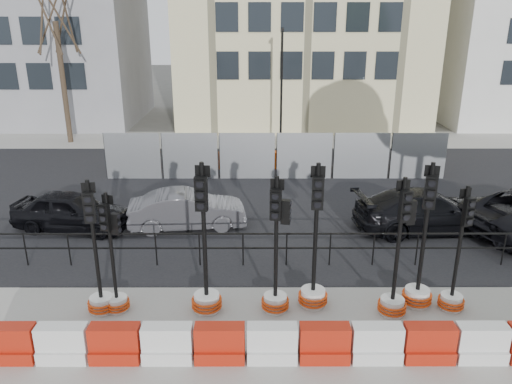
{
  "coord_description": "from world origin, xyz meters",
  "views": [
    {
      "loc": [
        -0.86,
        -11.21,
        6.62
      ],
      "look_at": [
        -0.84,
        3.0,
        1.55
      ],
      "focal_mm": 35.0,
      "sensor_mm": 36.0,
      "label": 1
    }
  ],
  "objects_px": {
    "traffic_signal_d": "(276,281)",
    "car_c": "(426,211)",
    "traffic_signal_a": "(100,287)",
    "car_a": "(72,211)",
    "traffic_signal_h": "(454,285)"
  },
  "relations": [
    {
      "from": "traffic_signal_d",
      "to": "car_a",
      "type": "xyz_separation_m",
      "value": [
        -6.41,
        4.76,
        -0.15
      ]
    },
    {
      "from": "traffic_signal_d",
      "to": "car_c",
      "type": "relative_size",
      "value": 0.69
    },
    {
      "from": "traffic_signal_h",
      "to": "car_c",
      "type": "xyz_separation_m",
      "value": [
        0.85,
        4.64,
        0.03
      ]
    },
    {
      "from": "car_a",
      "to": "car_c",
      "type": "height_order",
      "value": "car_c"
    },
    {
      "from": "car_a",
      "to": "car_c",
      "type": "relative_size",
      "value": 0.82
    },
    {
      "from": "traffic_signal_h",
      "to": "traffic_signal_a",
      "type": "bearing_deg",
      "value": 163.24
    },
    {
      "from": "traffic_signal_h",
      "to": "car_c",
      "type": "distance_m",
      "value": 4.71
    },
    {
      "from": "traffic_signal_a",
      "to": "car_a",
      "type": "bearing_deg",
      "value": 106.3
    },
    {
      "from": "traffic_signal_a",
      "to": "car_a",
      "type": "xyz_separation_m",
      "value": [
        -2.32,
        4.81,
        -0.04
      ]
    },
    {
      "from": "traffic_signal_a",
      "to": "car_a",
      "type": "relative_size",
      "value": 0.83
    },
    {
      "from": "car_a",
      "to": "traffic_signal_d",
      "type": "bearing_deg",
      "value": -117.12
    },
    {
      "from": "traffic_signal_a",
      "to": "car_a",
      "type": "height_order",
      "value": "traffic_signal_a"
    },
    {
      "from": "traffic_signal_h",
      "to": "car_a",
      "type": "xyz_separation_m",
      "value": [
        -10.58,
        4.71,
        0.0
      ]
    },
    {
      "from": "traffic_signal_h",
      "to": "car_a",
      "type": "bearing_deg",
      "value": 138.55
    },
    {
      "from": "traffic_signal_h",
      "to": "car_a",
      "type": "height_order",
      "value": "traffic_signal_h"
    }
  ]
}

